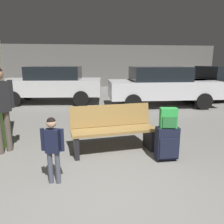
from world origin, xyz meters
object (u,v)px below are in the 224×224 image
at_px(bench, 113,129).
at_px(backpack_bright, 168,118).
at_px(parked_car_side, 223,82).
at_px(parked_car_far, 53,84).
at_px(suitcase, 167,143).
at_px(parked_car_near, 161,85).
at_px(child, 53,144).
at_px(adult, 0,101).

bearing_deg(bench, backpack_bright, -31.76).
relative_size(parked_car_side, parked_car_far, 1.00).
distance_m(suitcase, parked_car_near, 5.00).
height_order(child, adult, adult).
bearing_deg(adult, parked_car_near, 41.31).
xyz_separation_m(adult, parked_car_near, (4.52, 3.97, -0.20)).
distance_m(bench, suitcase, 1.04).
relative_size(backpack_bright, parked_car_far, 0.08).
height_order(parked_car_near, parked_car_far, same).
bearing_deg(parked_car_side, child, -137.26).
height_order(parked_car_side, parked_car_far, same).
distance_m(adult, parked_car_near, 6.02).
bearing_deg(parked_car_near, parked_car_far, 163.39).
height_order(backpack_bright, parked_car_side, parked_car_side).
bearing_deg(bench, adult, 174.41).
bearing_deg(backpack_bright, suitcase, 21.18).
distance_m(parked_car_side, parked_car_far, 7.39).
height_order(parked_car_side, parked_car_near, same).
bearing_deg(adult, suitcase, -14.19).
bearing_deg(child, parked_car_far, 97.34).
distance_m(suitcase, adult, 3.11).
height_order(child, parked_car_near, parked_car_near).
height_order(suitcase, parked_car_near, parked_car_near).
bearing_deg(suitcase, parked_car_far, 114.23).
height_order(backpack_bright, child, child).
relative_size(suitcase, backpack_bright, 1.78).
distance_m(suitcase, parked_car_far, 6.59).
bearing_deg(child, suitcase, 15.03).
height_order(suitcase, parked_car_far, parked_car_far).
xyz_separation_m(child, parked_car_side, (6.54, 6.05, 0.21)).
xyz_separation_m(suitcase, parked_car_near, (1.58, 4.72, 0.48)).
distance_m(child, parked_car_far, 6.55).
relative_size(bench, parked_car_side, 0.39).
distance_m(child, parked_car_side, 8.91).
height_order(child, parked_car_side, parked_car_side).
distance_m(child, adult, 1.70).
xyz_separation_m(backpack_bright, parked_car_far, (-2.70, 5.99, 0.03)).
xyz_separation_m(backpack_bright, child, (-1.86, -0.50, -0.17)).
xyz_separation_m(bench, parked_car_side, (5.56, 5.00, 0.36)).
height_order(bench, suitcase, bench).
bearing_deg(bench, parked_car_side, 41.99).
bearing_deg(bench, parked_car_near, 59.56).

